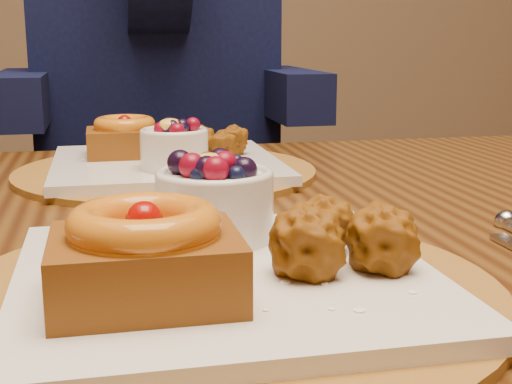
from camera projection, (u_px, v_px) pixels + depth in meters
dining_table at (189, 292)px, 0.71m from camera, size 1.60×0.90×0.76m
place_setting_near at (220, 259)px, 0.49m from camera, size 0.38×0.38×0.09m
place_setting_far at (165, 159)px, 0.90m from camera, size 0.38×0.38×0.08m
chair_far at (179, 275)px, 1.44m from camera, size 0.48×0.48×0.82m
diner at (153, 18)px, 1.34m from camera, size 0.55×0.52×0.90m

